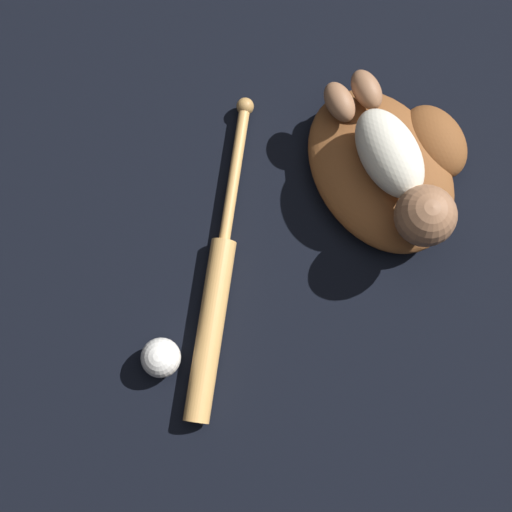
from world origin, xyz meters
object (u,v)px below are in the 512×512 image
object	(u,v)px
baby_figure	(398,169)
baseball_bat	(215,297)
baseball	(161,358)
baseball_glove	(390,165)

from	to	relation	value
baby_figure	baseball_bat	world-z (taller)	baby_figure
baseball_bat	baseball	world-z (taller)	baseball
baseball_bat	baseball_glove	bearing A→B (deg)	94.28
baby_figure	baseball_bat	size ratio (longest dim) A/B	0.73
baby_figure	baseball_bat	bearing A→B (deg)	-90.11
baseball_glove	baby_figure	world-z (taller)	baby_figure
baseball_glove	baseball	xyz separation A→B (m)	(0.07, -0.53, -0.01)
baseball	baby_figure	bearing A→B (deg)	94.52
baseball_bat	baseball	distance (m)	0.14
baby_figure	baseball_glove	bearing A→B (deg)	142.75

